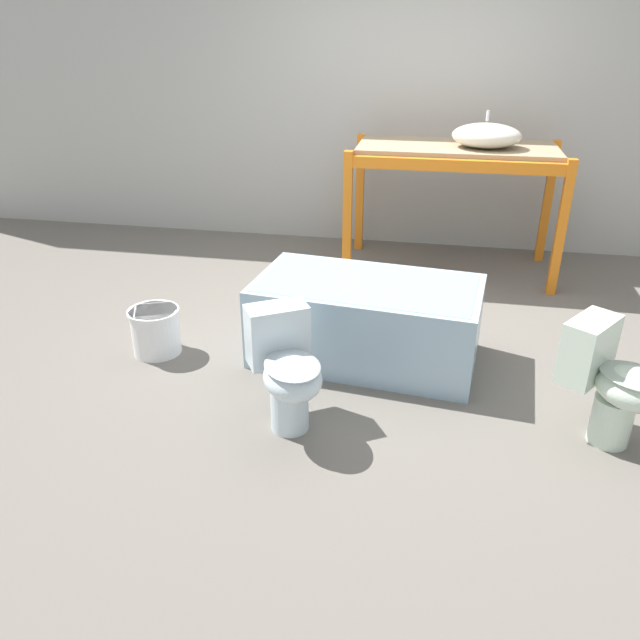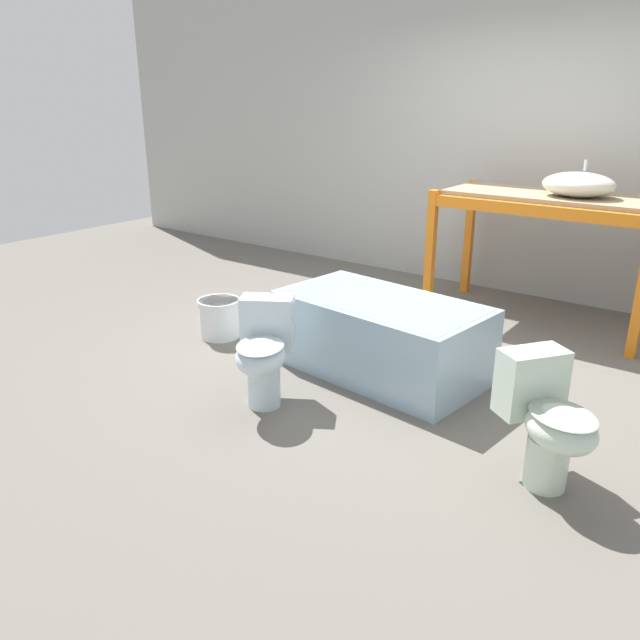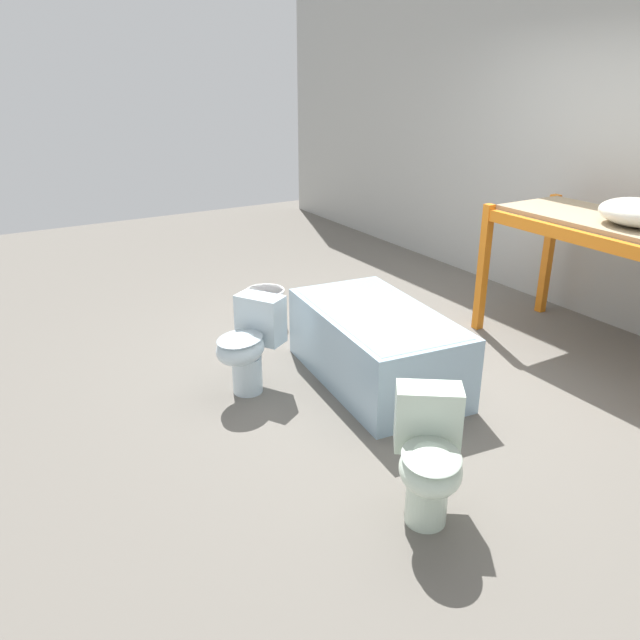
% 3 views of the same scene
% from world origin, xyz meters
% --- Properties ---
extents(ground_plane, '(12.00, 12.00, 0.00)m').
position_xyz_m(ground_plane, '(0.00, 0.00, 0.00)').
color(ground_plane, '#666059').
extents(warehouse_wall_rear, '(10.80, 0.08, 3.20)m').
position_xyz_m(warehouse_wall_rear, '(0.00, 1.95, 1.60)').
color(warehouse_wall_rear, '#ADADA8').
rests_on(warehouse_wall_rear, ground_plane).
extents(shelving_rack, '(1.74, 0.86, 1.07)m').
position_xyz_m(shelving_rack, '(0.49, 1.25, 0.90)').
color(shelving_rack, orange).
rests_on(shelving_rack, ground_plane).
extents(sink_basin, '(0.54, 0.46, 0.27)m').
position_xyz_m(sink_basin, '(0.71, 1.19, 1.17)').
color(sink_basin, silver).
rests_on(sink_basin, shelving_rack).
extents(bathtub_main, '(1.48, 0.91, 0.52)m').
position_xyz_m(bathtub_main, '(-0.02, -0.46, 0.30)').
color(bathtub_main, '#99B7CC').
rests_on(bathtub_main, ground_plane).
extents(toilet_near, '(0.61, 0.56, 0.65)m').
position_xyz_m(toilet_near, '(1.32, -1.11, 0.35)').
color(toilet_near, silver).
rests_on(toilet_near, ground_plane).
extents(toilet_far, '(0.54, 0.61, 0.65)m').
position_xyz_m(toilet_far, '(-0.34, -1.29, 0.35)').
color(toilet_far, silver).
rests_on(toilet_far, ground_plane).
extents(bucket_white, '(0.33, 0.33, 0.31)m').
position_xyz_m(bucket_white, '(-1.38, -0.66, 0.16)').
color(bucket_white, white).
rests_on(bucket_white, ground_plane).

